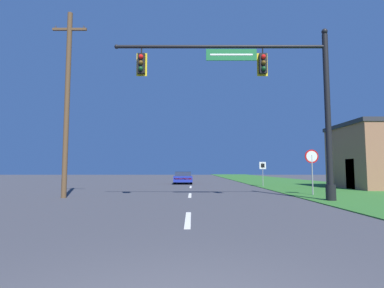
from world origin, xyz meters
TOP-DOWN VIEW (x-y plane):
  - grass_verge_right at (10.50, 30.00)m, footprint 10.00×110.00m
  - road_center_line at (0.00, 22.00)m, footprint 0.16×34.80m
  - signal_mast at (3.92, 10.95)m, footprint 10.17×0.47m
  - car_ahead at (-0.80, 27.98)m, footprint 1.93×4.60m
  - stop_sign at (6.81, 14.00)m, footprint 0.76×0.07m
  - route_sign_post at (6.12, 22.73)m, footprint 0.55×0.06m
  - utility_pole_near at (-6.38, 12.57)m, footprint 1.80×0.26m

SIDE VIEW (x-z plane):
  - road_center_line at x=0.00m, z-range 0.00..0.01m
  - grass_verge_right at x=10.50m, z-range 0.00..0.04m
  - car_ahead at x=-0.80m, z-range 0.01..1.20m
  - route_sign_post at x=6.12m, z-range 0.51..2.54m
  - stop_sign at x=6.81m, z-range 0.61..3.12m
  - signal_mast at x=3.92m, z-range 0.94..8.98m
  - utility_pole_near at x=-6.38m, z-range 0.16..9.90m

